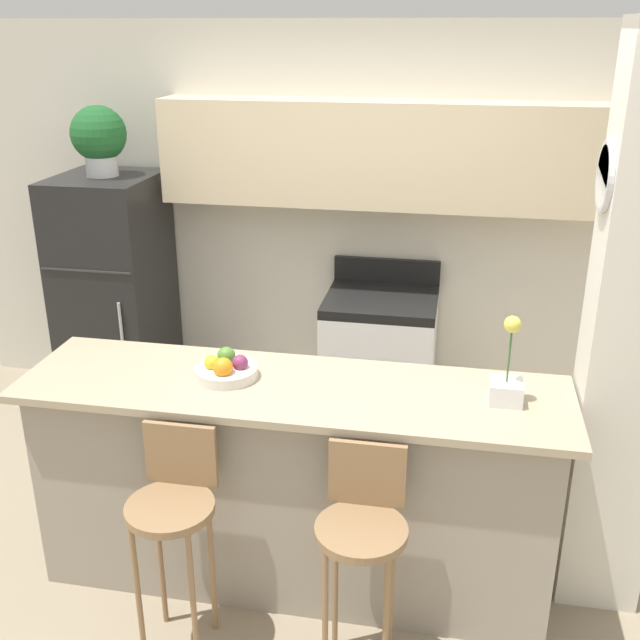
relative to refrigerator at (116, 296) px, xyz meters
name	(u,v)px	position (x,y,z in m)	size (l,w,h in m)	color
ground_plane	(295,574)	(1.56, -1.52, -0.81)	(14.00, 14.00, 0.00)	gray
wall_back	(369,197)	(1.66, 0.34, 0.67)	(5.60, 0.38, 2.55)	silver
pillar_right	(630,341)	(2.98, -1.33, 0.47)	(0.38, 0.32, 2.55)	silver
counter_bar	(293,484)	(1.56, -1.52, -0.29)	(2.44, 0.67, 1.03)	gray
refrigerator	(116,296)	(0.00, 0.00, 0.00)	(0.62, 0.73, 1.62)	black
stove_range	(379,361)	(1.79, 0.05, -0.35)	(0.70, 0.65, 1.07)	white
bar_stool_left	(174,509)	(1.18, -2.01, -0.13)	(0.36, 0.36, 1.00)	olive
bar_stool_right	(362,531)	(1.95, -2.01, -0.13)	(0.36, 0.36, 1.00)	olive
potted_plant_on_fridge	(99,137)	(0.00, 0.00, 1.05)	(0.35, 0.35, 0.44)	silver
orchid_vase	(507,381)	(2.48, -1.50, 0.32)	(0.14, 0.14, 0.39)	white
fruit_bowl	(226,369)	(1.26, -1.49, 0.27)	(0.28, 0.28, 0.12)	silver
trash_bin	(184,402)	(0.53, -0.25, -0.62)	(0.28, 0.28, 0.38)	#59595B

